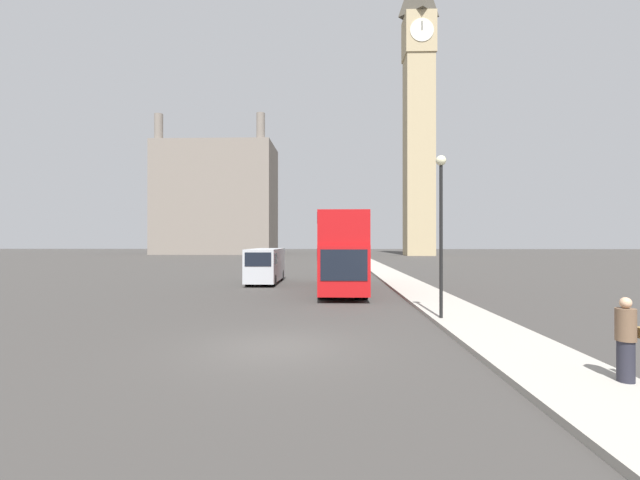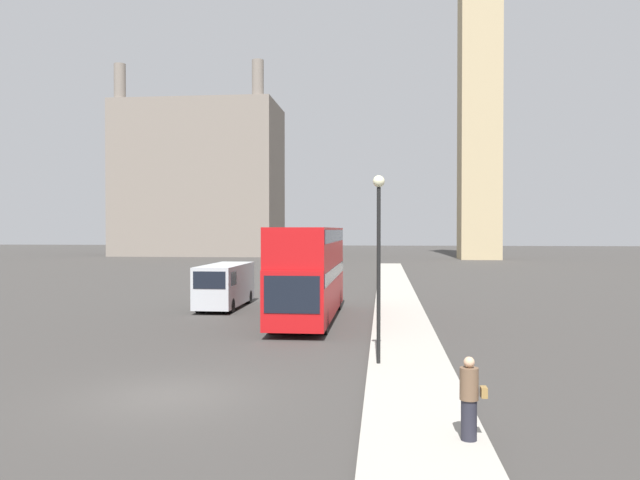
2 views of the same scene
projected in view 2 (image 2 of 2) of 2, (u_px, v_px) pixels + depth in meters
ground_plane at (168, 395)px, 15.85m from camera, size 300.00×300.00×0.00m
sidewalk_strip at (416, 399)px, 15.22m from camera, size 2.51×120.00×0.15m
clock_tower at (480, 40)px, 88.50m from camera, size 6.06×6.23×60.87m
building_block_distant at (200, 180)px, 103.14m from camera, size 25.88×15.05×30.21m
red_double_decker_bus at (309, 268)px, 29.02m from camera, size 2.47×11.08×4.31m
white_van at (225, 285)px, 33.53m from camera, size 1.95×6.18×2.34m
pedestrian at (469, 398)px, 12.04m from camera, size 0.52×0.36×1.62m
street_lamp at (379, 240)px, 18.92m from camera, size 0.36×0.36×5.72m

